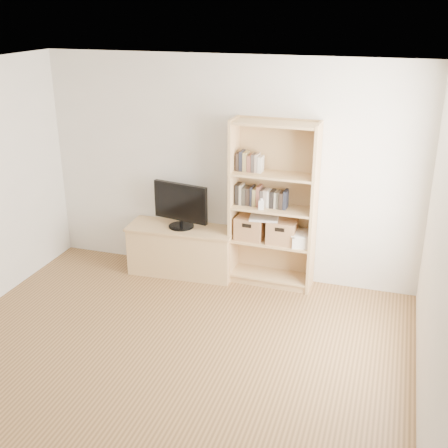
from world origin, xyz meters
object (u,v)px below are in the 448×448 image
at_px(bookshelf, 273,206).
at_px(laptop, 264,218).
at_px(television, 181,205).
at_px(basket_right, 282,232).
at_px(tv_stand, 182,251).
at_px(baby_monitor, 261,205).
at_px(basket_left, 250,228).

bearing_deg(bookshelf, laptop, -166.98).
distance_m(television, basket_right, 1.24).
distance_m(tv_stand, baby_monitor, 1.22).
height_order(television, laptop, television).
distance_m(tv_stand, bookshelf, 1.30).
distance_m(bookshelf, baby_monitor, 0.16).
distance_m(bookshelf, laptop, 0.18).
relative_size(bookshelf, laptop, 5.98).
xyz_separation_m(tv_stand, laptop, (1.01, 0.04, 0.53)).
bearing_deg(television, tv_stand, 0.00).
distance_m(tv_stand, laptop, 1.14).
distance_m(baby_monitor, laptop, 0.21).
bearing_deg(basket_left, laptop, -3.27).
bearing_deg(laptop, bookshelf, 3.38).
xyz_separation_m(baby_monitor, laptop, (0.02, 0.09, -0.19)).
height_order(bookshelf, basket_left, bookshelf).
height_order(bookshelf, baby_monitor, bookshelf).
bearing_deg(basket_left, tv_stand, -172.06).
height_order(bookshelf, laptop, bookshelf).
bearing_deg(bookshelf, basket_right, -2.60).
relative_size(basket_left, laptop, 0.99).
distance_m(basket_right, laptop, 0.26).
distance_m(tv_stand, basket_right, 1.28).
xyz_separation_m(basket_left, laptop, (0.16, -0.02, 0.15)).
bearing_deg(bookshelf, tv_stand, -175.44).
xyz_separation_m(bookshelf, laptop, (-0.09, -0.02, -0.15)).
xyz_separation_m(television, basket_right, (1.22, 0.06, -0.21)).
bearing_deg(television, baby_monitor, 8.19).
bearing_deg(bookshelf, baby_monitor, -135.00).
distance_m(bookshelf, basket_right, 0.32).
relative_size(tv_stand, baby_monitor, 11.57).
height_order(tv_stand, laptop, laptop).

